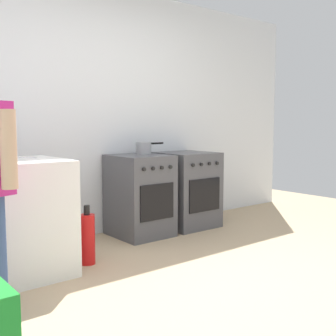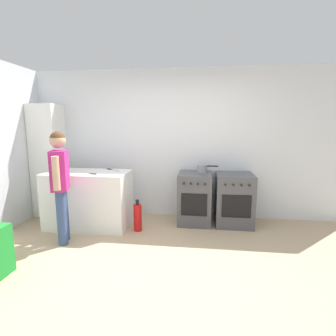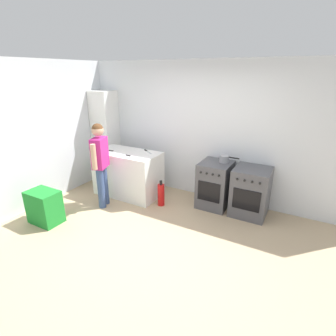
{
  "view_description": "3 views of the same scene",
  "coord_description": "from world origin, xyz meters",
  "px_view_note": "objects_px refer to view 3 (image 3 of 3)",
  "views": [
    {
      "loc": [
        -2.14,
        -2.01,
        1.18
      ],
      "look_at": [
        0.23,
        0.95,
        0.77
      ],
      "focal_mm": 45.0,
      "sensor_mm": 36.0,
      "label": 1
    },
    {
      "loc": [
        0.44,
        -2.71,
        1.65
      ],
      "look_at": [
        -0.02,
        0.97,
        1.03
      ],
      "focal_mm": 28.0,
      "sensor_mm": 36.0,
      "label": 2
    },
    {
      "loc": [
        1.74,
        -2.71,
        2.39
      ],
      "look_at": [
        -0.12,
        0.65,
        0.97
      ],
      "focal_mm": 28.0,
      "sensor_mm": 36.0,
      "label": 3
    }
  ],
  "objects_px": {
    "knife_bread": "(106,150)",
    "fire_extinguisher": "(161,195)",
    "knife_utility": "(126,155)",
    "larder_cabinet": "(106,137)",
    "person": "(100,159)",
    "oven_left": "(215,184)",
    "knife_carving": "(148,152)",
    "recycling_crate_upper": "(43,199)",
    "oven_right": "(251,192)",
    "recycling_crate_lower": "(46,214)",
    "pot": "(224,159)"
  },
  "relations": [
    {
      "from": "oven_left",
      "to": "person",
      "type": "relative_size",
      "value": 0.55
    },
    {
      "from": "knife_utility",
      "to": "larder_cabinet",
      "type": "height_order",
      "value": "larder_cabinet"
    },
    {
      "from": "person",
      "to": "fire_extinguisher",
      "type": "xyz_separation_m",
      "value": [
        0.94,
        0.52,
        -0.7
      ]
    },
    {
      "from": "oven_left",
      "to": "knife_carving",
      "type": "xyz_separation_m",
      "value": [
        -1.35,
        -0.16,
        0.48
      ]
    },
    {
      "from": "pot",
      "to": "person",
      "type": "height_order",
      "value": "person"
    },
    {
      "from": "larder_cabinet",
      "to": "recycling_crate_lower",
      "type": "bearing_deg",
      "value": -78.95
    },
    {
      "from": "oven_left",
      "to": "recycling_crate_lower",
      "type": "distance_m",
      "value": 2.98
    },
    {
      "from": "recycling_crate_upper",
      "to": "larder_cabinet",
      "type": "bearing_deg",
      "value": 101.05
    },
    {
      "from": "knife_bread",
      "to": "oven_right",
      "type": "bearing_deg",
      "value": 9.84
    },
    {
      "from": "knife_utility",
      "to": "recycling_crate_lower",
      "type": "bearing_deg",
      "value": -115.72
    },
    {
      "from": "oven_right",
      "to": "knife_carving",
      "type": "distance_m",
      "value": 2.07
    },
    {
      "from": "person",
      "to": "fire_extinguisher",
      "type": "height_order",
      "value": "person"
    },
    {
      "from": "pot",
      "to": "knife_utility",
      "type": "height_order",
      "value": "pot"
    },
    {
      "from": "person",
      "to": "recycling_crate_upper",
      "type": "xyz_separation_m",
      "value": [
        -0.44,
        -0.92,
        -0.5
      ]
    },
    {
      "from": "oven_right",
      "to": "knife_utility",
      "type": "height_order",
      "value": "knife_utility"
    },
    {
      "from": "knife_utility",
      "to": "larder_cabinet",
      "type": "xyz_separation_m",
      "value": [
        -1.06,
        0.65,
        0.1
      ]
    },
    {
      "from": "knife_bread",
      "to": "fire_extinguisher",
      "type": "xyz_separation_m",
      "value": [
        1.27,
        0.01,
        -0.69
      ]
    },
    {
      "from": "larder_cabinet",
      "to": "knife_utility",
      "type": "bearing_deg",
      "value": -31.6
    },
    {
      "from": "fire_extinguisher",
      "to": "recycling_crate_lower",
      "type": "xyz_separation_m",
      "value": [
        -1.38,
        -1.45,
        -0.08
      ]
    },
    {
      "from": "person",
      "to": "oven_left",
      "type": "bearing_deg",
      "value": 28.98
    },
    {
      "from": "oven_left",
      "to": "knife_bread",
      "type": "bearing_deg",
      "value": -167.25
    },
    {
      "from": "knife_utility",
      "to": "person",
      "type": "distance_m",
      "value": 0.5
    },
    {
      "from": "knife_carving",
      "to": "recycling_crate_upper",
      "type": "height_order",
      "value": "knife_carving"
    },
    {
      "from": "knife_utility",
      "to": "fire_extinguisher",
      "type": "distance_m",
      "value": 1.0
    },
    {
      "from": "oven_left",
      "to": "recycling_crate_lower",
      "type": "height_order",
      "value": "oven_left"
    },
    {
      "from": "oven_left",
      "to": "recycling_crate_lower",
      "type": "relative_size",
      "value": 1.63
    },
    {
      "from": "knife_bread",
      "to": "fire_extinguisher",
      "type": "relative_size",
      "value": 0.7
    },
    {
      "from": "oven_left",
      "to": "person",
      "type": "height_order",
      "value": "person"
    },
    {
      "from": "pot",
      "to": "larder_cabinet",
      "type": "relative_size",
      "value": 0.17
    },
    {
      "from": "knife_utility",
      "to": "recycling_crate_upper",
      "type": "distance_m",
      "value": 1.6
    },
    {
      "from": "knife_carving",
      "to": "recycling_crate_upper",
      "type": "xyz_separation_m",
      "value": [
        -0.9,
        -1.76,
        -0.48
      ]
    },
    {
      "from": "knife_bread",
      "to": "oven_left",
      "type": "bearing_deg",
      "value": 12.75
    },
    {
      "from": "oven_left",
      "to": "knife_utility",
      "type": "xyz_separation_m",
      "value": [
        -1.59,
        -0.55,
        0.48
      ]
    },
    {
      "from": "fire_extinguisher",
      "to": "recycling_crate_upper",
      "type": "relative_size",
      "value": 0.96
    },
    {
      "from": "knife_utility",
      "to": "recycling_crate_lower",
      "type": "height_order",
      "value": "knife_utility"
    },
    {
      "from": "knife_utility",
      "to": "larder_cabinet",
      "type": "relative_size",
      "value": 0.13
    },
    {
      "from": "fire_extinguisher",
      "to": "knife_carving",
      "type": "bearing_deg",
      "value": 146.93
    },
    {
      "from": "knife_utility",
      "to": "knife_bread",
      "type": "bearing_deg",
      "value": 173.02
    },
    {
      "from": "oven_left",
      "to": "knife_carving",
      "type": "height_order",
      "value": "knife_carving"
    },
    {
      "from": "oven_left",
      "to": "knife_carving",
      "type": "relative_size",
      "value": 2.9
    },
    {
      "from": "knife_bread",
      "to": "pot",
      "type": "bearing_deg",
      "value": 14.22
    },
    {
      "from": "knife_carving",
      "to": "knife_utility",
      "type": "relative_size",
      "value": 1.16
    },
    {
      "from": "larder_cabinet",
      "to": "oven_left",
      "type": "bearing_deg",
      "value": -2.21
    },
    {
      "from": "person",
      "to": "recycling_crate_lower",
      "type": "relative_size",
      "value": 2.99
    },
    {
      "from": "knife_bread",
      "to": "recycling_crate_upper",
      "type": "relative_size",
      "value": 0.67
    },
    {
      "from": "pot",
      "to": "oven_right",
      "type": "bearing_deg",
      "value": -9.4
    },
    {
      "from": "knife_carving",
      "to": "pot",
      "type": "bearing_deg",
      "value": 9.69
    },
    {
      "from": "recycling_crate_upper",
      "to": "oven_right",
      "type": "bearing_deg",
      "value": 33.54
    },
    {
      "from": "recycling_crate_lower",
      "to": "recycling_crate_upper",
      "type": "distance_m",
      "value": 0.28
    },
    {
      "from": "recycling_crate_lower",
      "to": "oven_right",
      "type": "bearing_deg",
      "value": 33.54
    }
  ]
}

